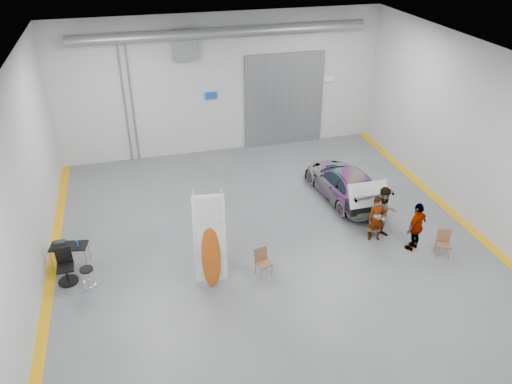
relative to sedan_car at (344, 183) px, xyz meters
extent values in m
plane|color=#55575C|center=(-3.52, -2.61, -0.61)|extent=(16.00, 16.00, 0.00)
cube|color=#B3B6B8|center=(-10.52, -2.61, 2.39)|extent=(0.02, 16.00, 6.00)
cube|color=#B3B6B8|center=(3.48, -2.61, 2.39)|extent=(0.02, 16.00, 6.00)
cube|color=#B3B6B8|center=(-3.52, 5.39, 2.39)|extent=(14.00, 0.02, 6.00)
cube|color=white|center=(-3.52, -2.61, 5.39)|extent=(14.00, 16.00, 0.02)
cube|color=gray|center=(-0.72, 5.31, 1.49)|extent=(3.60, 0.12, 4.20)
cube|color=gray|center=(-5.02, 5.31, 4.19)|extent=(1.00, 0.50, 1.20)
cylinder|color=gray|center=(-3.52, 4.79, 4.69)|extent=(11.90, 0.44, 0.44)
cube|color=#1644B5|center=(-4.02, 5.31, 1.99)|extent=(0.50, 0.04, 0.30)
cube|color=white|center=(1.28, 5.31, 2.29)|extent=(0.70, 0.04, 0.25)
cylinder|color=gray|center=(-7.32, 5.31, 1.89)|extent=(0.08, 0.08, 5.00)
cylinder|color=gray|center=(-7.62, 5.31, 1.89)|extent=(0.08, 0.08, 5.00)
cube|color=orange|center=(-10.37, -2.61, -0.61)|extent=(0.30, 16.00, 0.01)
cube|color=orange|center=(3.33, -2.61, -0.61)|extent=(0.30, 16.00, 0.01)
imported|color=white|center=(0.00, 0.00, 0.00)|extent=(2.08, 4.35, 1.22)
imported|color=#8C664C|center=(-0.13, -2.84, 0.18)|extent=(0.64, 0.48, 1.59)
imported|color=#466380|center=(0.16, -2.74, 0.31)|extent=(0.94, 0.74, 1.84)
imported|color=#9E6434|center=(0.84, -3.64, 0.24)|extent=(1.06, 0.82, 1.69)
cube|color=white|center=(-5.72, -3.68, 0.46)|extent=(0.91, 0.12, 1.93)
ellipsoid|color=orange|center=(-5.72, -3.77, 0.41)|extent=(0.56, 0.30, 2.03)
cube|color=white|center=(-5.72, -3.71, 1.90)|extent=(0.88, 0.12, 1.02)
cylinder|color=white|center=(-6.10, -3.68, 0.99)|extent=(0.03, 0.03, 3.21)
cylinder|color=white|center=(-5.35, -3.68, 0.99)|extent=(0.03, 0.03, 3.21)
cube|color=brown|center=(-4.19, -3.71, -0.16)|extent=(0.51, 0.49, 0.04)
cube|color=brown|center=(-4.19, -3.52, 0.07)|extent=(0.43, 0.18, 0.40)
cube|color=brown|center=(1.51, -4.24, -0.17)|extent=(0.53, 0.52, 0.04)
cube|color=brown|center=(1.51, -4.05, 0.06)|extent=(0.42, 0.23, 0.39)
cylinder|color=black|center=(-9.20, -3.07, 0.14)|extent=(0.37, 0.37, 0.06)
torus|color=silver|center=(-9.20, -3.07, -0.37)|extent=(0.40, 0.40, 0.02)
cylinder|color=gray|center=(-10.27, -1.89, -0.28)|extent=(0.03, 0.03, 0.66)
cylinder|color=gray|center=(-9.26, -1.89, -0.28)|extent=(0.03, 0.03, 0.66)
cylinder|color=gray|center=(-10.27, -1.44, -0.28)|extent=(0.03, 0.03, 0.66)
cylinder|color=gray|center=(-9.26, -1.44, -0.28)|extent=(0.03, 0.03, 0.66)
cube|color=black|center=(-9.77, -1.67, 0.07)|extent=(1.18, 0.74, 0.04)
cylinder|color=#1B44A6|center=(-9.49, -1.76, 0.18)|extent=(0.07, 0.07, 0.20)
cube|color=black|center=(-10.00, -1.62, 0.17)|extent=(0.32, 0.20, 0.16)
cylinder|color=black|center=(-9.83, -2.54, -0.57)|extent=(0.58, 0.58, 0.04)
cylinder|color=black|center=(-9.83, -2.54, -0.32)|extent=(0.06, 0.06, 0.50)
cube|color=black|center=(-9.83, -2.54, -0.07)|extent=(0.49, 0.49, 0.07)
cube|color=black|center=(-9.83, -2.31, 0.24)|extent=(0.46, 0.08, 0.52)
cube|color=silver|center=(0.00, -1.86, 0.63)|extent=(1.43, 0.87, 0.04)
camera|label=1|loc=(-7.42, -15.00, 9.01)|focal=35.00mm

